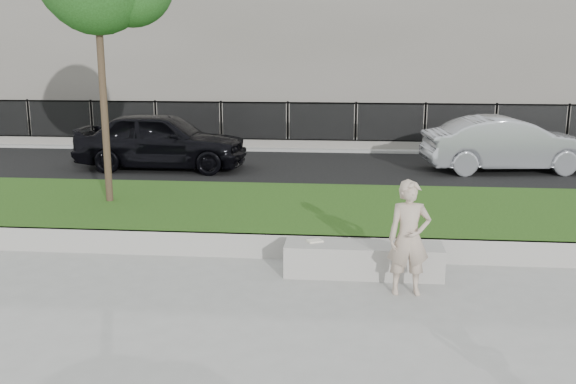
# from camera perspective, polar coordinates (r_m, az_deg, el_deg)

# --- Properties ---
(ground) EXTENTS (90.00, 90.00, 0.00)m
(ground) POSITION_cam_1_polar(r_m,az_deg,el_deg) (9.45, -3.38, -7.86)
(ground) COLOR gray
(ground) RESTS_ON ground
(grass_bank) EXTENTS (34.00, 4.00, 0.40)m
(grass_bank) POSITION_cam_1_polar(r_m,az_deg,el_deg) (12.22, -1.25, -2.06)
(grass_bank) COLOR #16330C
(grass_bank) RESTS_ON ground
(grass_kerb) EXTENTS (34.00, 0.08, 0.40)m
(grass_kerb) POSITION_cam_1_polar(r_m,az_deg,el_deg) (10.36, -2.52, -4.82)
(grass_kerb) COLOR gray
(grass_kerb) RESTS_ON ground
(street) EXTENTS (34.00, 7.00, 0.04)m
(street) POSITION_cam_1_polar(r_m,az_deg,el_deg) (17.60, 0.84, 1.94)
(street) COLOR black
(street) RESTS_ON ground
(far_pavement) EXTENTS (34.00, 3.00, 0.12)m
(far_pavement) POSITION_cam_1_polar(r_m,az_deg,el_deg) (22.02, 1.79, 4.23)
(far_pavement) COLOR gray
(far_pavement) RESTS_ON ground
(iron_fence) EXTENTS (32.00, 0.30, 1.50)m
(iron_fence) POSITION_cam_1_polar(r_m,az_deg,el_deg) (20.97, 1.62, 5.13)
(iron_fence) COLOR slate
(iron_fence) RESTS_ON far_pavement
(building_facade) EXTENTS (34.00, 10.00, 10.00)m
(building_facade) POSITION_cam_1_polar(r_m,az_deg,el_deg) (28.82, 2.80, 16.07)
(building_facade) COLOR #69655C
(building_facade) RESTS_ON ground
(stone_bench) EXTENTS (2.33, 0.58, 0.48)m
(stone_bench) POSITION_cam_1_polar(r_m,az_deg,el_deg) (9.64, 6.70, -5.99)
(stone_bench) COLOR gray
(stone_bench) RESTS_ON ground
(man) EXTENTS (0.61, 0.43, 1.59)m
(man) POSITION_cam_1_polar(r_m,az_deg,el_deg) (8.87, 10.70, -4.04)
(man) COLOR #B9A48E
(man) RESTS_ON ground
(book) EXTENTS (0.27, 0.24, 0.03)m
(book) POSITION_cam_1_polar(r_m,az_deg,el_deg) (9.64, 2.39, -4.36)
(book) COLOR white
(book) RESTS_ON stone_bench
(car_dark) EXTENTS (4.69, 1.95, 1.59)m
(car_dark) POSITION_cam_1_polar(r_m,az_deg,el_deg) (17.96, -11.16, 4.54)
(car_dark) COLOR black
(car_dark) RESTS_ON street
(car_silver) EXTENTS (4.62, 2.09, 1.47)m
(car_silver) POSITION_cam_1_polar(r_m,az_deg,el_deg) (18.25, 18.98, 4.03)
(car_silver) COLOR #9FA2A8
(car_silver) RESTS_ON street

